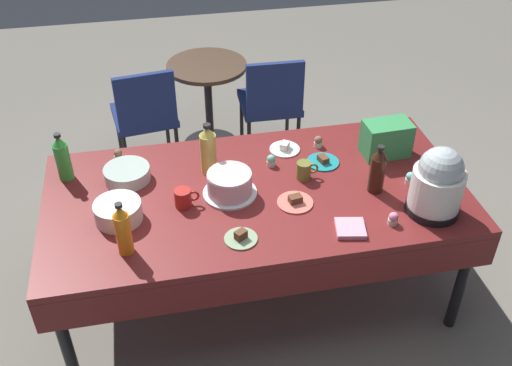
# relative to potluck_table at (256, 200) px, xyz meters

# --- Properties ---
(ground) EXTENTS (9.00, 9.00, 0.00)m
(ground) POSITION_rel_potluck_table_xyz_m (0.00, 0.00, -0.69)
(ground) COLOR slate
(potluck_table) EXTENTS (2.20, 1.10, 0.75)m
(potluck_table) POSITION_rel_potluck_table_xyz_m (0.00, 0.00, 0.00)
(potluck_table) COLOR maroon
(potluck_table) RESTS_ON ground
(frosted_layer_cake) EXTENTS (0.28, 0.28, 0.13)m
(frosted_layer_cake) POSITION_rel_potluck_table_xyz_m (-0.14, -0.00, 0.13)
(frosted_layer_cake) COLOR silver
(frosted_layer_cake) RESTS_ON potluck_table
(slow_cooker) EXTENTS (0.27, 0.27, 0.37)m
(slow_cooker) POSITION_rel_potluck_table_xyz_m (0.83, -0.33, 0.24)
(slow_cooker) COLOR black
(slow_cooker) RESTS_ON potluck_table
(glass_salad_bowl) EXTENTS (0.25, 0.25, 0.07)m
(glass_salad_bowl) POSITION_rel_potluck_table_xyz_m (-0.66, 0.23, 0.10)
(glass_salad_bowl) COLOR #B2C6BC
(glass_salad_bowl) RESTS_ON potluck_table
(ceramic_snack_bowl) EXTENTS (0.23, 0.23, 0.10)m
(ceramic_snack_bowl) POSITION_rel_potluck_table_xyz_m (-0.71, -0.09, 0.11)
(ceramic_snack_bowl) COLOR silver
(ceramic_snack_bowl) RESTS_ON potluck_table
(dessert_plate_coral) EXTENTS (0.19, 0.19, 0.05)m
(dessert_plate_coral) POSITION_rel_potluck_table_xyz_m (0.18, -0.14, 0.07)
(dessert_plate_coral) COLOR #E07266
(dessert_plate_coral) RESTS_ON potluck_table
(dessert_plate_teal) EXTENTS (0.18, 0.18, 0.04)m
(dessert_plate_teal) POSITION_rel_potluck_table_xyz_m (0.42, 0.18, 0.07)
(dessert_plate_teal) COLOR teal
(dessert_plate_teal) RESTS_ON potluck_table
(dessert_plate_sage) EXTENTS (0.16, 0.16, 0.05)m
(dessert_plate_sage) POSITION_rel_potluck_table_xyz_m (-0.14, -0.36, 0.07)
(dessert_plate_sage) COLOR #8CA87F
(dessert_plate_sage) RESTS_ON potluck_table
(dessert_plate_white) EXTENTS (0.18, 0.18, 0.05)m
(dessert_plate_white) POSITION_rel_potluck_table_xyz_m (0.24, 0.35, 0.07)
(dessert_plate_white) COLOR white
(dessert_plate_white) RESTS_ON potluck_table
(cupcake_berry) EXTENTS (0.05, 0.05, 0.07)m
(cupcake_berry) POSITION_rel_potluck_table_xyz_m (0.82, -0.10, 0.09)
(cupcake_berry) COLOR beige
(cupcake_berry) RESTS_ON potluck_table
(cupcake_cocoa) EXTENTS (0.05, 0.05, 0.07)m
(cupcake_cocoa) POSITION_rel_potluck_table_xyz_m (-0.70, 0.43, 0.09)
(cupcake_cocoa) COLOR beige
(cupcake_cocoa) RESTS_ON potluck_table
(cupcake_rose) EXTENTS (0.05, 0.05, 0.07)m
(cupcake_rose) POSITION_rel_potluck_table_xyz_m (0.13, 0.21, 0.09)
(cupcake_rose) COLOR beige
(cupcake_rose) RESTS_ON potluck_table
(cupcake_lemon) EXTENTS (0.05, 0.05, 0.07)m
(cupcake_lemon) POSITION_rel_potluck_table_xyz_m (0.44, 0.34, 0.09)
(cupcake_lemon) COLOR beige
(cupcake_lemon) RESTS_ON potluck_table
(cupcake_vanilla) EXTENTS (0.05, 0.05, 0.07)m
(cupcake_vanilla) POSITION_rel_potluck_table_xyz_m (0.60, -0.39, 0.09)
(cupcake_vanilla) COLOR beige
(cupcake_vanilla) RESTS_ON potluck_table
(soda_bottle_orange_juice) EXTENTS (0.07, 0.07, 0.28)m
(soda_bottle_orange_juice) POSITION_rel_potluck_table_xyz_m (-0.68, -0.33, 0.19)
(soda_bottle_orange_juice) COLOR orange
(soda_bottle_orange_juice) RESTS_ON potluck_table
(soda_bottle_lime_soda) EXTENTS (0.08, 0.08, 0.28)m
(soda_bottle_lime_soda) POSITION_rel_potluck_table_xyz_m (-0.98, 0.31, 0.19)
(soda_bottle_lime_soda) COLOR green
(soda_bottle_lime_soda) RESTS_ON potluck_table
(soda_bottle_cola) EXTENTS (0.08, 0.08, 0.27)m
(soda_bottle_cola) POSITION_rel_potluck_table_xyz_m (0.61, -0.12, 0.19)
(soda_bottle_cola) COLOR #33190F
(soda_bottle_cola) RESTS_ON potluck_table
(soda_bottle_ginger_ale) EXTENTS (0.09, 0.09, 0.30)m
(soda_bottle_ginger_ale) POSITION_rel_potluck_table_xyz_m (-0.22, 0.22, 0.20)
(soda_bottle_ginger_ale) COLOR gold
(soda_bottle_ginger_ale) RESTS_ON potluck_table
(coffee_mug_red) EXTENTS (0.13, 0.09, 0.10)m
(coffee_mug_red) POSITION_rel_potluck_table_xyz_m (-0.38, -0.05, 0.11)
(coffee_mug_red) COLOR #B2231E
(coffee_mug_red) RESTS_ON potluck_table
(coffee_mug_olive) EXTENTS (0.12, 0.08, 0.10)m
(coffee_mug_olive) POSITION_rel_potluck_table_xyz_m (0.28, 0.06, 0.11)
(coffee_mug_olive) COLOR olive
(coffee_mug_olive) RESTS_ON potluck_table
(soda_carton) EXTENTS (0.27, 0.17, 0.20)m
(soda_carton) POSITION_rel_potluck_table_xyz_m (0.79, 0.20, 0.16)
(soda_carton) COLOR #338C4C
(soda_carton) RESTS_ON potluck_table
(paper_napkin_stack) EXTENTS (0.16, 0.16, 0.02)m
(paper_napkin_stack) POSITION_rel_potluck_table_xyz_m (0.38, -0.40, 0.07)
(paper_napkin_stack) COLOR pink
(paper_napkin_stack) RESTS_ON potluck_table
(maroon_chair_left) EXTENTS (0.50, 0.50, 0.85)m
(maroon_chair_left) POSITION_rel_potluck_table_xyz_m (-0.54, 1.40, -0.20)
(maroon_chair_left) COLOR navy
(maroon_chair_left) RESTS_ON ground
(maroon_chair_right) EXTENTS (0.45, 0.45, 0.85)m
(maroon_chair_right) POSITION_rel_potluck_table_xyz_m (0.40, 1.39, -0.20)
(maroon_chair_right) COLOR navy
(maroon_chair_right) RESTS_ON ground
(round_cafe_table) EXTENTS (0.60, 0.60, 0.72)m
(round_cafe_table) POSITION_rel_potluck_table_xyz_m (-0.05, 1.62, -0.19)
(round_cafe_table) COLOR #473323
(round_cafe_table) RESTS_ON ground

